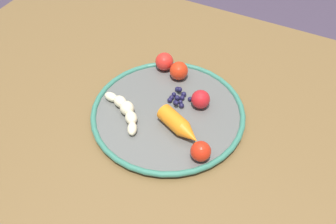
% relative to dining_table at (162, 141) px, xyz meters
% --- Properties ---
extents(dining_table, '(1.24, 0.91, 0.75)m').
position_rel_dining_table_xyz_m(dining_table, '(0.00, 0.00, 0.00)').
color(dining_table, brown).
rests_on(dining_table, ground_plane).
extents(plate, '(0.33, 0.33, 0.02)m').
position_rel_dining_table_xyz_m(plate, '(-0.01, -0.01, 0.09)').
color(plate, '#565653').
rests_on(plate, dining_table).
extents(banana, '(0.12, 0.09, 0.03)m').
position_rel_dining_table_xyz_m(banana, '(0.07, 0.04, 0.11)').
color(banana, beige).
rests_on(banana, plate).
extents(carrot_orange, '(0.11, 0.07, 0.04)m').
position_rel_dining_table_xyz_m(carrot_orange, '(-0.06, 0.03, 0.11)').
color(carrot_orange, orange).
rests_on(carrot_orange, plate).
extents(blueberry_pile, '(0.05, 0.06, 0.02)m').
position_rel_dining_table_xyz_m(blueberry_pile, '(-0.01, -0.05, 0.10)').
color(blueberry_pile, '#191638').
rests_on(blueberry_pile, plate).
extents(tomato_near, '(0.04, 0.04, 0.04)m').
position_rel_dining_table_xyz_m(tomato_near, '(0.02, -0.12, 0.11)').
color(tomato_near, red).
rests_on(tomato_near, plate).
extents(tomato_mid, '(0.04, 0.04, 0.04)m').
position_rel_dining_table_xyz_m(tomato_mid, '(-0.06, -0.06, 0.11)').
color(tomato_mid, red).
rests_on(tomato_mid, plate).
extents(tomato_far, '(0.04, 0.04, 0.04)m').
position_rel_dining_table_xyz_m(tomato_far, '(0.06, -0.13, 0.11)').
color(tomato_far, red).
rests_on(tomato_far, plate).
extents(tomato_extra, '(0.04, 0.04, 0.04)m').
position_rel_dining_table_xyz_m(tomato_extra, '(-0.12, 0.07, 0.11)').
color(tomato_extra, red).
rests_on(tomato_extra, plate).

